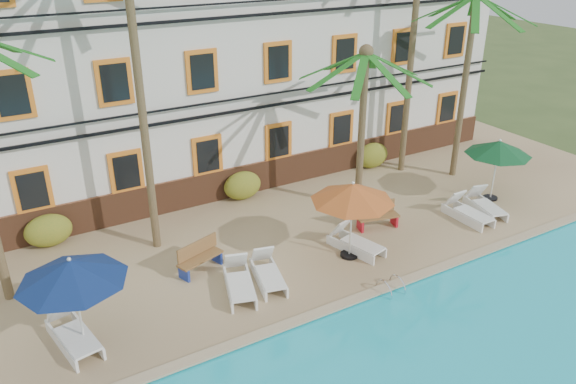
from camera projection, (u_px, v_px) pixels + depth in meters
ground at (350, 286)px, 16.76m from camera, size 100.00×100.00×0.00m
pool_deck at (269, 216)px, 20.61m from camera, size 30.00×12.00×0.25m
pool_coping at (369, 294)px, 15.94m from camera, size 30.00×0.35×0.06m
hotel_building at (208, 49)px, 22.28m from camera, size 25.40×6.44×10.22m
palm_b at (136, 55)px, 15.82m from camera, size 4.56×4.56×9.86m
palm_c at (363, 103)px, 19.45m from camera, size 4.56×4.56×5.98m
palm_d at (415, 19)px, 21.63m from camera, size 4.56×4.56×10.05m
palm_e at (468, 59)px, 21.75m from camera, size 4.56×4.56×7.50m
shrub_left at (48, 231)px, 18.23m from camera, size 1.50×0.90×1.10m
shrub_mid at (242, 186)px, 21.44m from camera, size 1.50×0.90×1.10m
shrub_right at (372, 155)px, 24.31m from camera, size 1.50×0.90×1.10m
umbrella_blue at (71, 272)px, 13.02m from camera, size 2.60×2.60×2.60m
umbrella_red at (353, 193)px, 16.92m from camera, size 2.60×2.60×2.60m
umbrella_green at (499, 148)px, 20.78m from camera, size 2.44×2.44×2.44m
lounger_a at (73, 333)px, 13.94m from camera, size 1.08×2.16×0.97m
lounger_b at (239, 281)px, 16.01m from camera, size 1.31×2.16×0.96m
lounger_c at (268, 273)px, 16.45m from camera, size 1.12×2.03×0.91m
lounger_d at (355, 242)px, 18.07m from camera, size 1.16×2.05×0.92m
lounger_e at (467, 212)px, 20.00m from camera, size 0.71×1.94×0.92m
lounger_f at (485, 205)px, 20.53m from camera, size 1.13×2.01×0.90m
bench_left at (199, 256)px, 16.94m from camera, size 1.57×0.93×0.93m
bench_right at (377, 215)px, 19.43m from camera, size 1.57×0.80×0.93m
pool_ladder at (391, 289)px, 16.20m from camera, size 0.54×0.74×0.74m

